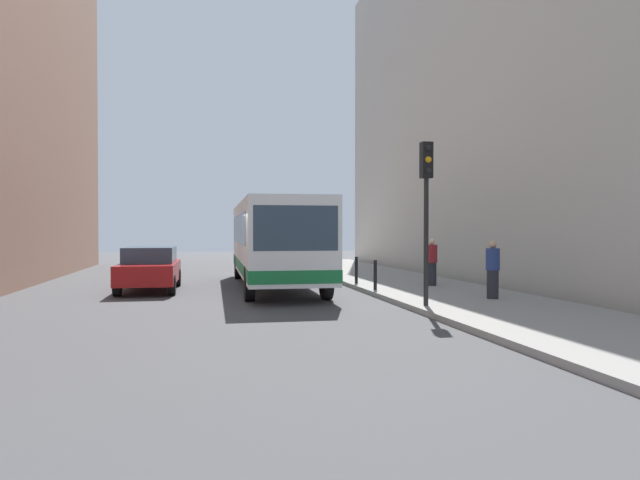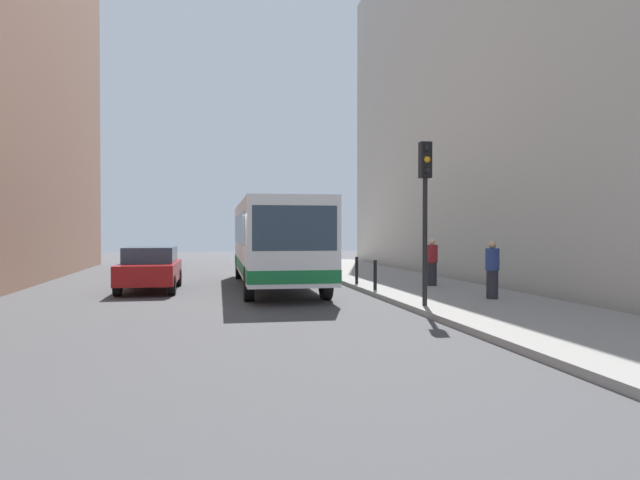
{
  "view_description": "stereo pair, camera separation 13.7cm",
  "coord_description": "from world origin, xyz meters",
  "px_view_note": "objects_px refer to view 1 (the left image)",
  "views": [
    {
      "loc": [
        -2.01,
        -16.49,
        2.03
      ],
      "look_at": [
        1.85,
        1.92,
        1.73
      ],
      "focal_mm": 32.19,
      "sensor_mm": 36.0,
      "label": 1
    },
    {
      "loc": [
        -1.87,
        -16.52,
        2.03
      ],
      "look_at": [
        1.85,
        1.92,
        1.73
      ],
      "focal_mm": 32.19,
      "sensor_mm": 36.0,
      "label": 2
    }
  ],
  "objects_px": {
    "pedestrian_near_signal": "(493,270)",
    "pedestrian_mid_sidewalk": "(432,262)",
    "bus": "(274,239)",
    "car_beside_bus": "(150,268)",
    "traffic_light": "(426,192)",
    "bollard_mid": "(356,270)",
    "bollard_near": "(375,275)"
  },
  "relations": [
    {
      "from": "pedestrian_near_signal",
      "to": "pedestrian_mid_sidewalk",
      "type": "height_order",
      "value": "pedestrian_mid_sidewalk"
    },
    {
      "from": "bus",
      "to": "car_beside_bus",
      "type": "bearing_deg",
      "value": 6.92
    },
    {
      "from": "bus",
      "to": "traffic_light",
      "type": "distance_m",
      "value": 7.71
    },
    {
      "from": "bus",
      "to": "bollard_mid",
      "type": "xyz_separation_m",
      "value": [
        2.85,
        -0.8,
        -1.1
      ]
    },
    {
      "from": "bollard_near",
      "to": "traffic_light",
      "type": "bearing_deg",
      "value": -88.55
    },
    {
      "from": "traffic_light",
      "to": "bollard_near",
      "type": "relative_size",
      "value": 4.32
    },
    {
      "from": "car_beside_bus",
      "to": "pedestrian_near_signal",
      "type": "xyz_separation_m",
      "value": [
        9.59,
        -5.58,
        0.17
      ]
    },
    {
      "from": "car_beside_bus",
      "to": "pedestrian_mid_sidewalk",
      "type": "xyz_separation_m",
      "value": [
        9.44,
        -1.68,
        0.17
      ]
    },
    {
      "from": "bollard_near",
      "to": "pedestrian_mid_sidewalk",
      "type": "relative_size",
      "value": 0.59
    },
    {
      "from": "traffic_light",
      "to": "pedestrian_mid_sidewalk",
      "type": "height_order",
      "value": "traffic_light"
    },
    {
      "from": "bus",
      "to": "car_beside_bus",
      "type": "xyz_separation_m",
      "value": [
        -4.27,
        -0.42,
        -0.94
      ]
    },
    {
      "from": "pedestrian_near_signal",
      "to": "pedestrian_mid_sidewalk",
      "type": "xyz_separation_m",
      "value": [
        -0.15,
        3.9,
        0.0
      ]
    },
    {
      "from": "bollard_mid",
      "to": "pedestrian_near_signal",
      "type": "relative_size",
      "value": 0.59
    },
    {
      "from": "bollard_near",
      "to": "bus",
      "type": "bearing_deg",
      "value": 132.98
    },
    {
      "from": "bollard_near",
      "to": "pedestrian_mid_sidewalk",
      "type": "bearing_deg",
      "value": 22.44
    },
    {
      "from": "traffic_light",
      "to": "bollard_mid",
      "type": "height_order",
      "value": "traffic_light"
    },
    {
      "from": "car_beside_bus",
      "to": "bollard_near",
      "type": "xyz_separation_m",
      "value": [
        7.12,
        -2.64,
        -0.16
      ]
    },
    {
      "from": "bus",
      "to": "pedestrian_mid_sidewalk",
      "type": "distance_m",
      "value": 5.63
    },
    {
      "from": "traffic_light",
      "to": "bollard_mid",
      "type": "xyz_separation_m",
      "value": [
        -0.1,
        6.2,
        -2.38
      ]
    },
    {
      "from": "traffic_light",
      "to": "car_beside_bus",
      "type": "bearing_deg",
      "value": 137.62
    },
    {
      "from": "bus",
      "to": "pedestrian_mid_sidewalk",
      "type": "height_order",
      "value": "bus"
    },
    {
      "from": "traffic_light",
      "to": "bollard_near",
      "type": "bearing_deg",
      "value": 91.45
    },
    {
      "from": "pedestrian_mid_sidewalk",
      "to": "bollard_near",
      "type": "bearing_deg",
      "value": 143.03
    },
    {
      "from": "car_beside_bus",
      "to": "bollard_near",
      "type": "distance_m",
      "value": 7.59
    },
    {
      "from": "pedestrian_near_signal",
      "to": "car_beside_bus",
      "type": "bearing_deg",
      "value": 44.72
    },
    {
      "from": "bus",
      "to": "bollard_near",
      "type": "bearing_deg",
      "value": 134.29
    },
    {
      "from": "traffic_light",
      "to": "pedestrian_mid_sidewalk",
      "type": "bearing_deg",
      "value": 65.66
    },
    {
      "from": "car_beside_bus",
      "to": "bus",
      "type": "bearing_deg",
      "value": -173.29
    },
    {
      "from": "bollard_near",
      "to": "pedestrian_near_signal",
      "type": "distance_m",
      "value": 3.86
    },
    {
      "from": "car_beside_bus",
      "to": "traffic_light",
      "type": "relative_size",
      "value": 1.08
    },
    {
      "from": "pedestrian_mid_sidewalk",
      "to": "bollard_mid",
      "type": "bearing_deg",
      "value": 91.41
    },
    {
      "from": "bollard_mid",
      "to": "pedestrian_mid_sidewalk",
      "type": "distance_m",
      "value": 2.68
    }
  ]
}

